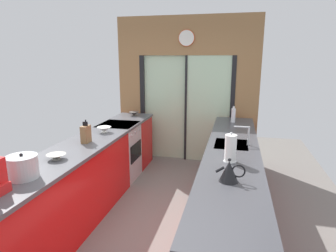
% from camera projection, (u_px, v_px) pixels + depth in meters
% --- Properties ---
extents(ground_plane, '(5.04, 7.60, 0.02)m').
position_uv_depth(ground_plane, '(163.00, 202.00, 4.04)').
color(ground_plane, slate).
extents(back_wall_unit, '(2.64, 0.12, 2.70)m').
position_uv_depth(back_wall_unit, '(186.00, 81.00, 5.39)').
color(back_wall_unit, olive).
rests_on(back_wall_unit, ground_plane).
extents(left_counter_run, '(0.62, 3.80, 0.92)m').
position_uv_depth(left_counter_run, '(85.00, 178.00, 3.69)').
color(left_counter_run, red).
rests_on(left_counter_run, ground_plane).
extents(right_counter_run, '(0.62, 3.80, 0.92)m').
position_uv_depth(right_counter_run, '(231.00, 187.00, 3.44)').
color(right_counter_run, red).
rests_on(right_counter_run, ground_plane).
extents(sink_faucet, '(0.19, 0.02, 0.23)m').
position_uv_depth(sink_faucet, '(246.00, 132.00, 3.50)').
color(sink_faucet, '#B7BABC').
rests_on(sink_faucet, right_counter_run).
extents(oven_range, '(0.60, 0.60, 0.92)m').
position_uv_depth(oven_range, '(119.00, 151.00, 4.75)').
color(oven_range, '#B7BABC').
rests_on(oven_range, ground_plane).
extents(mixing_bowl_near, '(0.20, 0.20, 0.06)m').
position_uv_depth(mixing_bowl_near, '(56.00, 157.00, 3.03)').
color(mixing_bowl_near, gray).
rests_on(mixing_bowl_near, left_counter_run).
extents(mixing_bowl_mid, '(0.20, 0.20, 0.08)m').
position_uv_depth(mixing_bowl_mid, '(104.00, 129.00, 4.11)').
color(mixing_bowl_mid, silver).
rests_on(mixing_bowl_mid, left_counter_run).
extents(mixing_bowl_far, '(0.19, 0.19, 0.07)m').
position_uv_depth(mixing_bowl_far, '(134.00, 114.00, 5.29)').
color(mixing_bowl_far, '#514C47').
rests_on(mixing_bowl_far, left_counter_run).
extents(knife_block, '(0.08, 0.14, 0.30)m').
position_uv_depth(knife_block, '(86.00, 134.00, 3.61)').
color(knife_block, brown).
rests_on(knife_block, left_counter_run).
extents(stock_pot, '(0.27, 0.27, 0.23)m').
position_uv_depth(stock_pot, '(23.00, 167.00, 2.55)').
color(stock_pot, '#B7BABC').
rests_on(stock_pot, left_counter_run).
extents(kettle, '(0.26, 0.17, 0.21)m').
position_uv_depth(kettle, '(229.00, 171.00, 2.48)').
color(kettle, black).
rests_on(kettle, right_counter_run).
extents(soap_bottle_near, '(0.07, 0.07, 0.28)m').
position_uv_depth(soap_bottle_near, '(233.00, 115.00, 4.74)').
color(soap_bottle_near, silver).
rests_on(soap_bottle_near, right_counter_run).
extents(soap_bottle_far, '(0.05, 0.05, 0.24)m').
position_uv_depth(soap_bottle_far, '(234.00, 113.00, 5.01)').
color(soap_bottle_far, silver).
rests_on(soap_bottle_far, right_counter_run).
extents(paper_towel_roll, '(0.14, 0.14, 0.32)m').
position_uv_depth(paper_towel_roll, '(231.00, 149.00, 2.93)').
color(paper_towel_roll, '#B7BABC').
rests_on(paper_towel_roll, right_counter_run).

